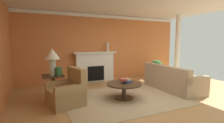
{
  "coord_description": "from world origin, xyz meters",
  "views": [
    {
      "loc": [
        -2.68,
        -3.95,
        1.6
      ],
      "look_at": [
        -0.42,
        0.99,
        1.0
      ],
      "focal_mm": 27.03,
      "sensor_mm": 36.0,
      "label": 1
    }
  ],
  "objects_px": {
    "table_lamp": "(52,57)",
    "vase_mantel_right": "(107,47)",
    "side_table": "(53,86)",
    "fireplace": "(95,67)",
    "sofa": "(172,81)",
    "coffee_table": "(124,87)",
    "armchair_near_window": "(67,94)",
    "potted_plant": "(156,67)",
    "vase_on_side_table": "(59,71)"
  },
  "relations": [
    {
      "from": "armchair_near_window",
      "to": "side_table",
      "type": "xyz_separation_m",
      "value": [
        -0.27,
        0.62,
        0.09
      ]
    },
    {
      "from": "sofa",
      "to": "vase_on_side_table",
      "type": "distance_m",
      "value": 3.7
    },
    {
      "from": "fireplace",
      "to": "vase_on_side_table",
      "type": "distance_m",
      "value": 2.47
    },
    {
      "from": "table_lamp",
      "to": "potted_plant",
      "type": "distance_m",
      "value": 4.75
    },
    {
      "from": "fireplace",
      "to": "sofa",
      "type": "xyz_separation_m",
      "value": [
        1.96,
        -2.33,
        -0.28
      ]
    },
    {
      "from": "armchair_near_window",
      "to": "vase_mantel_right",
      "type": "relative_size",
      "value": 2.49
    },
    {
      "from": "sofa",
      "to": "armchair_near_window",
      "type": "bearing_deg",
      "value": 179.65
    },
    {
      "from": "fireplace",
      "to": "potted_plant",
      "type": "distance_m",
      "value": 2.8
    },
    {
      "from": "fireplace",
      "to": "table_lamp",
      "type": "bearing_deg",
      "value": -137.06
    },
    {
      "from": "sofa",
      "to": "coffee_table",
      "type": "xyz_separation_m",
      "value": [
        -1.93,
        -0.13,
        0.04
      ]
    },
    {
      "from": "armchair_near_window",
      "to": "side_table",
      "type": "bearing_deg",
      "value": 113.87
    },
    {
      "from": "fireplace",
      "to": "sofa",
      "type": "bearing_deg",
      "value": -49.98
    },
    {
      "from": "coffee_table",
      "to": "table_lamp",
      "type": "height_order",
      "value": "table_lamp"
    },
    {
      "from": "coffee_table",
      "to": "potted_plant",
      "type": "xyz_separation_m",
      "value": [
        2.7,
        1.89,
        0.16
      ]
    },
    {
      "from": "armchair_near_window",
      "to": "sofa",
      "type": "bearing_deg",
      "value": -0.35
    },
    {
      "from": "fireplace",
      "to": "side_table",
      "type": "distance_m",
      "value": 2.49
    },
    {
      "from": "armchair_near_window",
      "to": "potted_plant",
      "type": "distance_m",
      "value": 4.62
    },
    {
      "from": "armchair_near_window",
      "to": "table_lamp",
      "type": "distance_m",
      "value": 1.14
    },
    {
      "from": "armchair_near_window",
      "to": "vase_on_side_table",
      "type": "bearing_deg",
      "value": 103.96
    },
    {
      "from": "table_lamp",
      "to": "vase_on_side_table",
      "type": "height_order",
      "value": "table_lamp"
    },
    {
      "from": "fireplace",
      "to": "sofa",
      "type": "relative_size",
      "value": 0.85
    },
    {
      "from": "coffee_table",
      "to": "vase_mantel_right",
      "type": "relative_size",
      "value": 2.59
    },
    {
      "from": "sofa",
      "to": "armchair_near_window",
      "type": "xyz_separation_m",
      "value": [
        -3.5,
        0.02,
        0.01
      ]
    },
    {
      "from": "vase_on_side_table",
      "to": "fireplace",
      "type": "bearing_deg",
      "value": 47.37
    },
    {
      "from": "vase_mantel_right",
      "to": "fireplace",
      "type": "bearing_deg",
      "value": 174.85
    },
    {
      "from": "vase_mantel_right",
      "to": "side_table",
      "type": "bearing_deg",
      "value": -145.26
    },
    {
      "from": "vase_on_side_table",
      "to": "potted_plant",
      "type": "xyz_separation_m",
      "value": [
        4.4,
        1.24,
        -0.32
      ]
    },
    {
      "from": "table_lamp",
      "to": "vase_mantel_right",
      "type": "distance_m",
      "value": 2.89
    },
    {
      "from": "potted_plant",
      "to": "vase_on_side_table",
      "type": "bearing_deg",
      "value": -164.29
    },
    {
      "from": "sofa",
      "to": "table_lamp",
      "type": "distance_m",
      "value": 3.94
    },
    {
      "from": "vase_on_side_table",
      "to": "armchair_near_window",
      "type": "bearing_deg",
      "value": -76.04
    },
    {
      "from": "side_table",
      "to": "vase_on_side_table",
      "type": "xyz_separation_m",
      "value": [
        0.15,
        -0.12,
        0.42
      ]
    },
    {
      "from": "table_lamp",
      "to": "vase_on_side_table",
      "type": "bearing_deg",
      "value": -38.66
    },
    {
      "from": "coffee_table",
      "to": "vase_mantel_right",
      "type": "xyz_separation_m",
      "value": [
        0.52,
        2.42,
        1.09
      ]
    },
    {
      "from": "vase_on_side_table",
      "to": "vase_mantel_right",
      "type": "bearing_deg",
      "value": 38.47
    },
    {
      "from": "potted_plant",
      "to": "fireplace",
      "type": "bearing_deg",
      "value": 168.17
    },
    {
      "from": "table_lamp",
      "to": "vase_on_side_table",
      "type": "distance_m",
      "value": 0.45
    },
    {
      "from": "vase_on_side_table",
      "to": "potted_plant",
      "type": "relative_size",
      "value": 0.28
    },
    {
      "from": "fireplace",
      "to": "table_lamp",
      "type": "distance_m",
      "value": 2.57
    },
    {
      "from": "sofa",
      "to": "coffee_table",
      "type": "height_order",
      "value": "sofa"
    },
    {
      "from": "fireplace",
      "to": "armchair_near_window",
      "type": "relative_size",
      "value": 1.87
    },
    {
      "from": "coffee_table",
      "to": "side_table",
      "type": "height_order",
      "value": "side_table"
    },
    {
      "from": "armchair_near_window",
      "to": "table_lamp",
      "type": "height_order",
      "value": "table_lamp"
    },
    {
      "from": "fireplace",
      "to": "coffee_table",
      "type": "bearing_deg",
      "value": -89.22
    },
    {
      "from": "fireplace",
      "to": "side_table",
      "type": "height_order",
      "value": "fireplace"
    },
    {
      "from": "fireplace",
      "to": "side_table",
      "type": "bearing_deg",
      "value": -137.06
    },
    {
      "from": "vase_mantel_right",
      "to": "potted_plant",
      "type": "distance_m",
      "value": 2.43
    },
    {
      "from": "armchair_near_window",
      "to": "coffee_table",
      "type": "xyz_separation_m",
      "value": [
        1.58,
        -0.15,
        0.03
      ]
    },
    {
      "from": "fireplace",
      "to": "coffee_table",
      "type": "xyz_separation_m",
      "value": [
        0.03,
        -2.46,
        -0.25
      ]
    },
    {
      "from": "side_table",
      "to": "armchair_near_window",
      "type": "bearing_deg",
      "value": -66.13
    }
  ]
}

